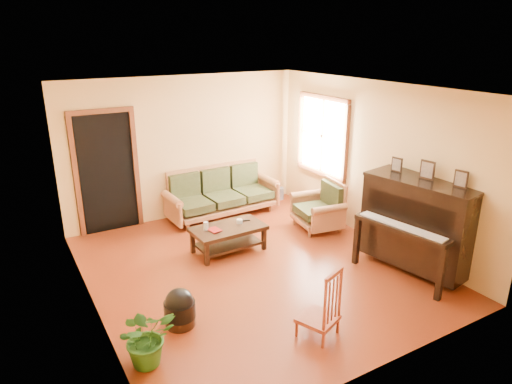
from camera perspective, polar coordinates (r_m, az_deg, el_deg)
floor at (r=6.84m, az=-0.25°, el=-9.43°), size 5.00×5.00×0.00m
doorway at (r=8.15m, az=-18.11°, el=2.18°), size 1.08×0.16×2.05m
window at (r=8.52m, az=8.30°, el=6.95°), size 0.12×1.36×1.46m
sofa at (r=8.59m, az=-4.17°, el=-0.07°), size 2.15×0.96×0.91m
coffee_table at (r=7.26m, az=-3.46°, el=-5.87°), size 1.16×0.66×0.41m
armchair at (r=8.06m, az=7.68°, el=-1.69°), size 0.94×0.97×0.86m
piano at (r=6.92m, az=19.63°, el=-3.99°), size 1.17×1.69×1.37m
footstool at (r=5.62m, az=-9.50°, el=-14.57°), size 0.43×0.43×0.35m
red_chair at (r=5.31m, az=7.84°, el=-13.47°), size 0.54×0.56×0.86m
leaning_frame at (r=9.35m, az=0.47°, el=0.40°), size 0.41×0.16×0.54m
ceramic_crock at (r=9.52m, az=2.91°, el=-0.18°), size 0.23×0.23×0.25m
potted_plant at (r=5.05m, az=-13.48°, el=-17.15°), size 0.59×0.51×0.65m
book at (r=7.01m, az=-5.77°, el=-4.92°), size 0.19×0.23×0.02m
candle at (r=7.07m, az=-6.28°, el=-4.23°), size 0.10×0.10×0.13m
glass_jar at (r=7.30m, az=-2.07°, el=-3.66°), size 0.12×0.12×0.06m
remote at (r=7.39m, az=-1.35°, el=-3.55°), size 0.16×0.09×0.02m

